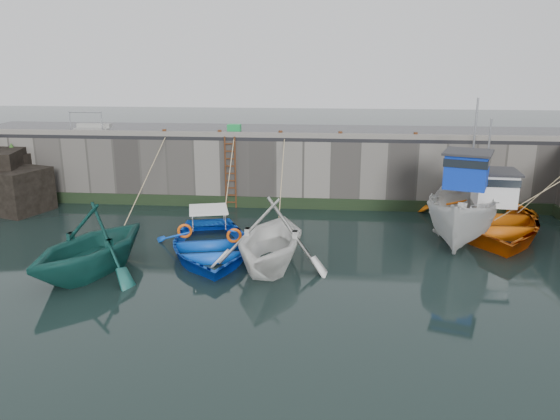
# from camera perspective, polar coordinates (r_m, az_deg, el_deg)

# --- Properties ---
(ground) EXTENTS (120.00, 120.00, 0.00)m
(ground) POSITION_cam_1_polar(r_m,az_deg,el_deg) (15.16, -4.35, -9.86)
(ground) COLOR black
(ground) RESTS_ON ground
(quay_back) EXTENTS (30.00, 5.00, 3.00)m
(quay_back) POSITION_cam_1_polar(r_m,az_deg,el_deg) (26.57, 0.07, 4.77)
(quay_back) COLOR slate
(quay_back) RESTS_ON ground
(road_back) EXTENTS (30.00, 5.00, 0.16)m
(road_back) POSITION_cam_1_polar(r_m,az_deg,el_deg) (26.31, 0.07, 8.15)
(road_back) COLOR black
(road_back) RESTS_ON quay_back
(kerb_back) EXTENTS (30.00, 0.30, 0.20)m
(kerb_back) POSITION_cam_1_polar(r_m,az_deg,el_deg) (23.97, -0.45, 7.84)
(kerb_back) COLOR slate
(kerb_back) RESTS_ON road_back
(algae_back) EXTENTS (30.00, 0.08, 0.50)m
(algae_back) POSITION_cam_1_polar(r_m,az_deg,el_deg) (24.38, -0.48, 0.75)
(algae_back) COLOR black
(algae_back) RESTS_ON ground
(ladder) EXTENTS (0.51, 0.08, 3.20)m
(ladder) POSITION_cam_1_polar(r_m,az_deg,el_deg) (24.31, -5.20, 3.89)
(ladder) COLOR #3F1E0F
(ladder) RESTS_ON ground
(boat_near_white) EXTENTS (5.46, 5.86, 2.51)m
(boat_near_white) POSITION_cam_1_polar(r_m,az_deg,el_deg) (18.21, -19.02, -6.23)
(boat_near_white) COLOR #17524A
(boat_near_white) RESTS_ON ground
(boat_near_white_rope) EXTENTS (0.04, 6.22, 3.10)m
(boat_near_white_rope) POSITION_cam_1_polar(r_m,az_deg,el_deg) (22.87, -13.66, -1.36)
(boat_near_white_rope) COLOR tan
(boat_near_white_rope) RESTS_ON ground
(boat_near_blue) EXTENTS (5.31, 6.47, 1.17)m
(boat_near_blue) POSITION_cam_1_polar(r_m,az_deg,el_deg) (18.99, -7.30, -4.56)
(boat_near_blue) COLOR blue
(boat_near_blue) RESTS_ON ground
(boat_near_blue_rope) EXTENTS (0.04, 4.45, 3.10)m
(boat_near_blue_rope) POSITION_cam_1_polar(r_m,az_deg,el_deg) (22.99, -5.00, -0.88)
(boat_near_blue_rope) COLOR tan
(boat_near_blue_rope) RESTS_ON ground
(boat_near_blacktrim) EXTENTS (4.55, 5.15, 2.52)m
(boat_near_blacktrim) POSITION_cam_1_polar(r_m,az_deg,el_deg) (17.81, -0.96, -5.83)
(boat_near_blacktrim) COLOR white
(boat_near_blacktrim) RESTS_ON ground
(boat_near_blacktrim_rope) EXTENTS (0.04, 5.20, 3.10)m
(boat_near_blacktrim_rope) POSITION_cam_1_polar(r_m,az_deg,el_deg) (22.28, 0.37, -1.36)
(boat_near_blacktrim_rope) COLOR tan
(boat_near_blacktrim_rope) RESTS_ON ground
(boat_far_white) EXTENTS (4.29, 6.72, 5.43)m
(boat_far_white) POSITION_cam_1_polar(r_m,az_deg,el_deg) (21.27, 18.71, -0.15)
(boat_far_white) COLOR silver
(boat_far_white) RESTS_ON ground
(boat_far_orange) EXTENTS (5.92, 7.90, 4.56)m
(boat_far_orange) POSITION_cam_1_polar(r_m,az_deg,el_deg) (22.76, 20.91, -0.73)
(boat_far_orange) COLOR #DE5F0B
(boat_far_orange) RESTS_ON ground
(fish_crate) EXTENTS (0.63, 0.42, 0.32)m
(fish_crate) POSITION_cam_1_polar(r_m,az_deg,el_deg) (26.16, -4.81, 8.58)
(fish_crate) COLOR #1B9543
(fish_crate) RESTS_ON road_back
(railing) EXTENTS (1.60, 1.05, 1.00)m
(railing) POSITION_cam_1_polar(r_m,az_deg,el_deg) (27.30, -18.99, 8.17)
(railing) COLOR #A5A8AD
(railing) RESTS_ON road_back
(bollard_a) EXTENTS (0.18, 0.18, 0.28)m
(bollard_a) POSITION_cam_1_polar(r_m,az_deg,el_deg) (25.06, -11.99, 7.94)
(bollard_a) COLOR #3F1E0F
(bollard_a) RESTS_ON road_back
(bollard_b) EXTENTS (0.18, 0.18, 0.28)m
(bollard_b) POSITION_cam_1_polar(r_m,az_deg,el_deg) (24.44, -6.32, 7.99)
(bollard_b) COLOR #3F1E0F
(bollard_b) RESTS_ON road_back
(bollard_c) EXTENTS (0.18, 0.18, 0.28)m
(bollard_c) POSITION_cam_1_polar(r_m,az_deg,el_deg) (24.05, 0.05, 7.96)
(bollard_c) COLOR #3F1E0F
(bollard_c) RESTS_ON road_back
(bollard_d) EXTENTS (0.18, 0.18, 0.28)m
(bollard_d) POSITION_cam_1_polar(r_m,az_deg,el_deg) (23.95, 6.32, 7.84)
(bollard_d) COLOR #3F1E0F
(bollard_d) RESTS_ON road_back
(bollard_e) EXTENTS (0.18, 0.18, 0.28)m
(bollard_e) POSITION_cam_1_polar(r_m,az_deg,el_deg) (24.21, 13.97, 7.56)
(bollard_e) COLOR #3F1E0F
(bollard_e) RESTS_ON road_back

